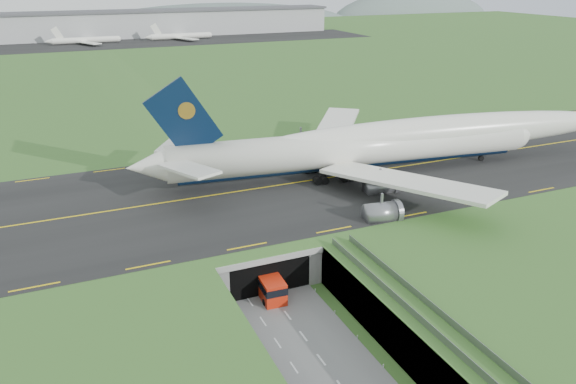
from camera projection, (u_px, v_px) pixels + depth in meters
name	position (u px, v px, depth m)	size (l,w,h in m)	color
ground	(294.00, 325.00, 72.83)	(900.00, 900.00, 0.00)	#366327
airfield_deck	(294.00, 305.00, 71.73)	(800.00, 800.00, 6.00)	gray
trench_road	(319.00, 358.00, 66.38)	(12.00, 75.00, 0.20)	slate
taxiway	(218.00, 195.00, 98.79)	(800.00, 44.00, 0.18)	black
tunnel_portal	(250.00, 248.00, 85.89)	(17.00, 22.30, 6.00)	gray
guideway	(464.00, 356.00, 58.61)	(3.00, 53.00, 7.05)	#A8A8A3
jumbo_jet	(390.00, 143.00, 108.73)	(101.68, 63.75, 21.23)	white
shuttle_tram	(268.00, 283.00, 79.00)	(3.48, 8.28, 3.30)	red
cargo_terminal	(84.00, 25.00, 323.49)	(320.00, 67.00, 15.60)	#B2B2B2
distant_hills	(155.00, 32.00, 465.42)	(700.00, 91.00, 60.00)	slate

